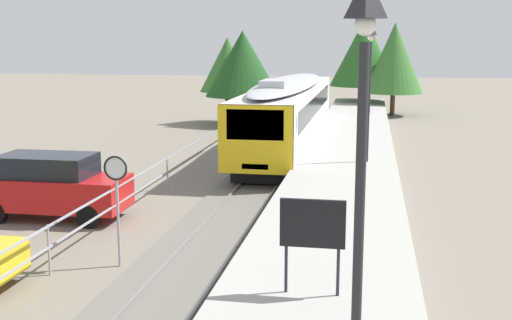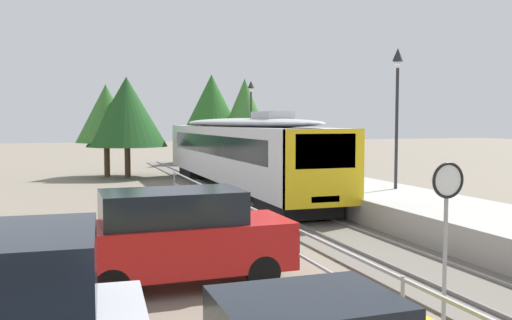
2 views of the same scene
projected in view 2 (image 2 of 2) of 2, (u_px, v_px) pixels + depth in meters
ground_plane at (230, 231)px, 17.53m from camera, size 160.00×160.00×0.00m
track_rails at (315, 224)px, 18.50m from camera, size 3.20×60.00×0.14m
commuter_train at (238, 149)px, 26.78m from camera, size 2.82×19.59×3.74m
station_platform at (399, 207)px, 19.52m from camera, size 3.90×60.00×0.90m
platform_lamp_mid_platform at (397, 91)px, 20.83m from camera, size 0.34×0.34×5.35m
platform_lamp_far_end at (251, 105)px, 37.44m from camera, size 0.34×0.34×5.35m
speed_limit_sign at (447, 203)px, 9.11m from camera, size 0.61×0.10×2.81m
carpark_fence at (403, 299)px, 7.93m from camera, size 0.06×36.06×1.25m
parked_suv_red at (179, 236)px, 11.56m from camera, size 4.62×1.95×2.04m
tree_behind_carpark at (106, 114)px, 34.46m from camera, size 3.77×3.77×5.82m
tree_behind_station_far at (212, 107)px, 45.48m from camera, size 5.31×5.31×7.38m
tree_distant_left at (245, 111)px, 44.40m from camera, size 4.39×4.39×6.95m
tree_distant_centre at (127, 112)px, 34.14m from camera, size 4.98×4.98×6.26m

